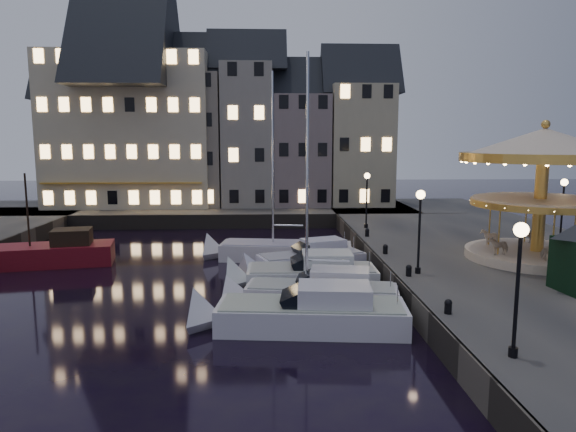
{
  "coord_description": "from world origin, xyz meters",
  "views": [
    {
      "loc": [
        -0.3,
        -23.61,
        7.86
      ],
      "look_at": [
        1.0,
        8.0,
        3.2
      ],
      "focal_mm": 32.0,
      "sensor_mm": 36.0,
      "label": 1
    }
  ],
  "objects_px": {
    "motorboat_e": "(305,262)",
    "motorboat_f": "(277,252)",
    "streetlamp_a": "(519,270)",
    "carousel": "(543,169)",
    "motorboat_b": "(302,315)",
    "streetlamp_c": "(367,192)",
    "bollard_d": "(367,232)",
    "motorboat_c": "(313,294)",
    "streetlamp_d": "(563,202)",
    "red_fishing_boat": "(51,254)",
    "bollard_b": "(409,270)",
    "streetlamp_b": "(420,220)",
    "bollard_a": "(448,306)",
    "motorboat_d": "(304,276)",
    "bollard_c": "(385,249)"
  },
  "relations": [
    {
      "from": "bollard_d",
      "to": "red_fishing_boat",
      "type": "xyz_separation_m",
      "value": [
        -20.67,
        -2.12,
        -0.9
      ]
    },
    {
      "from": "motorboat_b",
      "to": "motorboat_f",
      "type": "distance_m",
      "value": 12.94
    },
    {
      "from": "streetlamp_a",
      "to": "carousel",
      "type": "height_order",
      "value": "carousel"
    },
    {
      "from": "red_fishing_boat",
      "to": "streetlamp_c",
      "type": "bearing_deg",
      "value": 14.8
    },
    {
      "from": "bollard_b",
      "to": "carousel",
      "type": "distance_m",
      "value": 9.98
    },
    {
      "from": "bollard_a",
      "to": "bollard_b",
      "type": "height_order",
      "value": "same"
    },
    {
      "from": "streetlamp_d",
      "to": "motorboat_d",
      "type": "distance_m",
      "value": 17.85
    },
    {
      "from": "motorboat_b",
      "to": "red_fishing_boat",
      "type": "bearing_deg",
      "value": 141.92
    },
    {
      "from": "bollard_c",
      "to": "carousel",
      "type": "distance_m",
      "value": 9.57
    },
    {
      "from": "bollard_d",
      "to": "motorboat_c",
      "type": "xyz_separation_m",
      "value": [
        -4.77,
        -11.3,
        -0.93
      ]
    },
    {
      "from": "bollard_d",
      "to": "motorboat_d",
      "type": "height_order",
      "value": "motorboat_d"
    },
    {
      "from": "motorboat_f",
      "to": "streetlamp_d",
      "type": "bearing_deg",
      "value": -5.92
    },
    {
      "from": "bollard_d",
      "to": "red_fishing_boat",
      "type": "bearing_deg",
      "value": -174.14
    },
    {
      "from": "streetlamp_b",
      "to": "streetlamp_c",
      "type": "relative_size",
      "value": 1.0
    },
    {
      "from": "bollard_c",
      "to": "streetlamp_b",
      "type": "bearing_deg",
      "value": -82.41
    },
    {
      "from": "motorboat_c",
      "to": "motorboat_b",
      "type": "bearing_deg",
      "value": -104.35
    },
    {
      "from": "streetlamp_c",
      "to": "motorboat_b",
      "type": "bearing_deg",
      "value": -109.1
    },
    {
      "from": "motorboat_e",
      "to": "streetlamp_c",
      "type": "bearing_deg",
      "value": 57.01
    },
    {
      "from": "carousel",
      "to": "bollard_b",
      "type": "bearing_deg",
      "value": -157.94
    },
    {
      "from": "motorboat_e",
      "to": "red_fishing_boat",
      "type": "distance_m",
      "value": 16.23
    },
    {
      "from": "carousel",
      "to": "streetlamp_c",
      "type": "bearing_deg",
      "value": 125.13
    },
    {
      "from": "streetlamp_b",
      "to": "motorboat_b",
      "type": "xyz_separation_m",
      "value": [
        -6.07,
        -4.03,
        -3.37
      ]
    },
    {
      "from": "motorboat_e",
      "to": "motorboat_d",
      "type": "bearing_deg",
      "value": -95.24
    },
    {
      "from": "motorboat_f",
      "to": "carousel",
      "type": "xyz_separation_m",
      "value": [
        14.38,
        -6.09,
        5.82
      ]
    },
    {
      "from": "motorboat_d",
      "to": "motorboat_e",
      "type": "xyz_separation_m",
      "value": [
        0.3,
        3.32,
        -0.0
      ]
    },
    {
      "from": "streetlamp_a",
      "to": "motorboat_c",
      "type": "xyz_separation_m",
      "value": [
        -5.37,
        8.7,
        -3.34
      ]
    },
    {
      "from": "streetlamp_c",
      "to": "carousel",
      "type": "xyz_separation_m",
      "value": [
        7.53,
        -10.7,
        2.33
      ]
    },
    {
      "from": "streetlamp_d",
      "to": "bollard_a",
      "type": "xyz_separation_m",
      "value": [
        -11.9,
        -13.0,
        -2.41
      ]
    },
    {
      "from": "streetlamp_a",
      "to": "bollard_d",
      "type": "height_order",
      "value": "streetlamp_a"
    },
    {
      "from": "streetlamp_a",
      "to": "bollard_c",
      "type": "bearing_deg",
      "value": 92.37
    },
    {
      "from": "streetlamp_b",
      "to": "bollard_a",
      "type": "distance_m",
      "value": 6.5
    },
    {
      "from": "streetlamp_b",
      "to": "bollard_d",
      "type": "height_order",
      "value": "streetlamp_b"
    },
    {
      "from": "motorboat_d",
      "to": "red_fishing_boat",
      "type": "distance_m",
      "value": 16.76
    },
    {
      "from": "motorboat_f",
      "to": "motorboat_e",
      "type": "bearing_deg",
      "value": -64.92
    },
    {
      "from": "streetlamp_d",
      "to": "motorboat_f",
      "type": "bearing_deg",
      "value": 174.08
    },
    {
      "from": "motorboat_b",
      "to": "carousel",
      "type": "height_order",
      "value": "carousel"
    },
    {
      "from": "streetlamp_b",
      "to": "motorboat_c",
      "type": "relative_size",
      "value": 0.39
    },
    {
      "from": "bollard_d",
      "to": "motorboat_e",
      "type": "height_order",
      "value": "motorboat_e"
    },
    {
      "from": "motorboat_e",
      "to": "motorboat_f",
      "type": "bearing_deg",
      "value": 115.08
    },
    {
      "from": "bollard_d",
      "to": "motorboat_c",
      "type": "distance_m",
      "value": 12.3
    },
    {
      "from": "streetlamp_d",
      "to": "motorboat_f",
      "type": "distance_m",
      "value": 18.57
    },
    {
      "from": "motorboat_b",
      "to": "red_fishing_boat",
      "type": "relative_size",
      "value": 1.09
    },
    {
      "from": "streetlamp_a",
      "to": "red_fishing_boat",
      "type": "relative_size",
      "value": 0.5
    },
    {
      "from": "bollard_a",
      "to": "bollard_b",
      "type": "xyz_separation_m",
      "value": [
        0.0,
        5.5,
        0.0
      ]
    },
    {
      "from": "streetlamp_d",
      "to": "bollard_d",
      "type": "distance_m",
      "value": 12.51
    },
    {
      "from": "motorboat_d",
      "to": "motorboat_f",
      "type": "height_order",
      "value": "motorboat_f"
    },
    {
      "from": "streetlamp_b",
      "to": "streetlamp_c",
      "type": "distance_m",
      "value": 13.5
    },
    {
      "from": "bollard_a",
      "to": "motorboat_e",
      "type": "bearing_deg",
      "value": 112.06
    },
    {
      "from": "streetlamp_a",
      "to": "carousel",
      "type": "distance_m",
      "value": 15.03
    },
    {
      "from": "bollard_a",
      "to": "bollard_d",
      "type": "distance_m",
      "value": 16.0
    }
  ]
}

